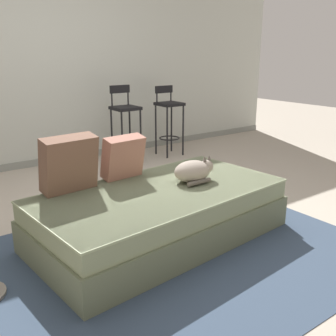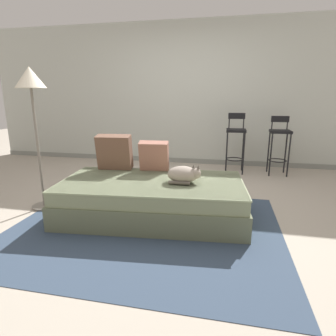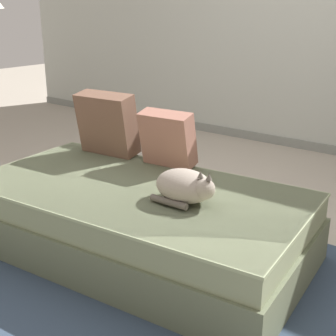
# 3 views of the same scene
# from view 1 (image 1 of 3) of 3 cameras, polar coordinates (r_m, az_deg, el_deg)

# --- Properties ---
(ground_plane) EXTENTS (16.00, 16.00, 0.00)m
(ground_plane) POSITION_cam_1_polar(r_m,az_deg,el_deg) (3.47, -4.96, -7.59)
(ground_plane) COLOR #A89E8E
(ground_plane) RESTS_ON ground
(wall_back_panel) EXTENTS (8.00, 0.10, 2.60)m
(wall_back_panel) POSITION_cam_1_polar(r_m,az_deg,el_deg) (5.24, -18.63, 14.46)
(wall_back_panel) COLOR #B7BCB2
(wall_back_panel) RESTS_ON ground
(wall_baseboard_trim) EXTENTS (8.00, 0.02, 0.09)m
(wall_baseboard_trim) POSITION_cam_1_polar(r_m,az_deg,el_deg) (5.36, -17.23, 0.98)
(wall_baseboard_trim) COLOR gray
(wall_baseboard_trim) RESTS_ON ground
(area_rug) EXTENTS (2.63, 2.12, 0.01)m
(area_rug) POSITION_cam_1_polar(r_m,az_deg,el_deg) (2.96, 2.26, -12.05)
(area_rug) COLOR #334256
(area_rug) RESTS_ON ground
(couch) EXTENTS (2.02, 1.19, 0.41)m
(couch) POSITION_cam_1_polar(r_m,az_deg,el_deg) (3.08, -1.17, -6.58)
(couch) COLOR #636B50
(couch) RESTS_ON ground
(throw_pillow_corner) EXTENTS (0.43, 0.25, 0.43)m
(throw_pillow_corner) POSITION_cam_1_polar(r_m,az_deg,el_deg) (3.00, -14.17, 0.61)
(throw_pillow_corner) COLOR brown
(throw_pillow_corner) RESTS_ON couch
(throw_pillow_middle) EXTENTS (0.36, 0.22, 0.36)m
(throw_pillow_middle) POSITION_cam_1_polar(r_m,az_deg,el_deg) (3.24, -6.53, 1.59)
(throw_pillow_middle) COLOR #936051
(throw_pillow_middle) RESTS_ON couch
(cat) EXTENTS (0.35, 0.25, 0.20)m
(cat) POSITION_cam_1_polar(r_m,az_deg,el_deg) (3.18, 3.77, -0.42)
(cat) COLOR gray
(cat) RESTS_ON couch
(bar_stool_near_window) EXTENTS (0.32, 0.32, 1.00)m
(bar_stool_near_window) POSITION_cam_1_polar(r_m,az_deg,el_deg) (5.15, -6.25, 7.14)
(bar_stool_near_window) COLOR black
(bar_stool_near_window) RESTS_ON ground
(bar_stool_by_doorway) EXTENTS (0.32, 0.32, 0.96)m
(bar_stool_by_doorway) POSITION_cam_1_polar(r_m,az_deg,el_deg) (5.52, 0.11, 7.84)
(bar_stool_by_doorway) COLOR black
(bar_stool_by_doorway) RESTS_ON ground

